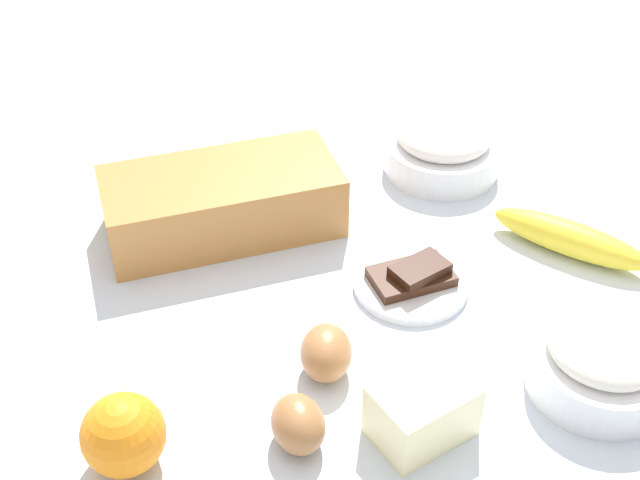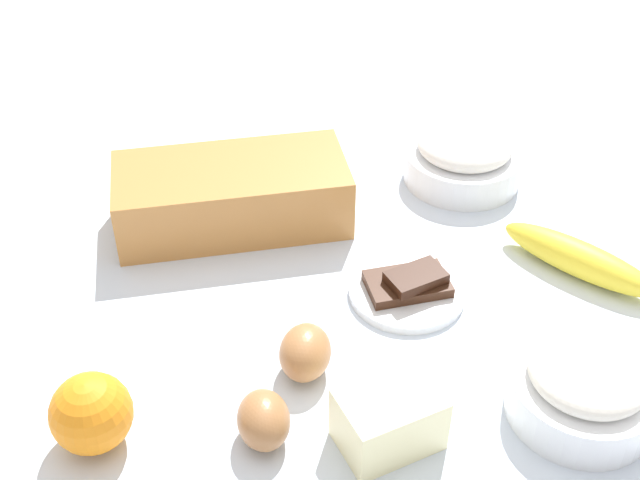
{
  "view_description": "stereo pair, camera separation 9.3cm",
  "coord_description": "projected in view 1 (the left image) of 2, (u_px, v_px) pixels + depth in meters",
  "views": [
    {
      "loc": [
        -0.17,
        -0.71,
        0.61
      ],
      "look_at": [
        0.0,
        0.0,
        0.04
      ],
      "focal_mm": 46.03,
      "sensor_mm": 36.0,
      "label": 1
    },
    {
      "loc": [
        -0.08,
        -0.73,
        0.61
      ],
      "look_at": [
        0.0,
        0.0,
        0.04
      ],
      "focal_mm": 46.03,
      "sensor_mm": 36.0,
      "label": 2
    }
  ],
  "objects": [
    {
      "name": "banana",
      "position": [
        570.0,
        238.0,
        0.97
      ],
      "size": [
        0.16,
        0.17,
        0.04
      ],
      "primitive_type": "ellipsoid",
      "rotation": [
        0.0,
        0.0,
        5.47
      ],
      "color": "yellow",
      "rests_on": "ground_plane"
    },
    {
      "name": "ground_plane",
      "position": [
        320.0,
        273.0,
        0.96
      ],
      "size": [
        2.4,
        2.4,
        0.02
      ],
      "primitive_type": "cube",
      "color": "silver"
    },
    {
      "name": "loaf_pan",
      "position": [
        222.0,
        200.0,
        0.99
      ],
      "size": [
        0.29,
        0.15,
        0.08
      ],
      "rotation": [
        0.0,
        0.0,
        0.08
      ],
      "color": "#B77A3D",
      "rests_on": "ground_plane"
    },
    {
      "name": "egg_beside_bowl",
      "position": [
        326.0,
        353.0,
        0.81
      ],
      "size": [
        0.07,
        0.08,
        0.05
      ],
      "primitive_type": "ellipsoid",
      "rotation": [
        0.0,
        1.57,
        4.45
      ],
      "color": "#A97245",
      "rests_on": "ground_plane"
    },
    {
      "name": "egg_near_butter",
      "position": [
        298.0,
        424.0,
        0.74
      ],
      "size": [
        0.05,
        0.07,
        0.05
      ],
      "primitive_type": "ellipsoid",
      "rotation": [
        0.0,
        1.57,
        1.65
      ],
      "color": "#A16C41",
      "rests_on": "ground_plane"
    },
    {
      "name": "butter_block",
      "position": [
        422.0,
        411.0,
        0.75
      ],
      "size": [
        0.11,
        0.09,
        0.06
      ],
      "primitive_type": "cube",
      "rotation": [
        0.0,
        0.0,
        0.34
      ],
      "color": "#F4EDB2",
      "rests_on": "ground_plane"
    },
    {
      "name": "orange_fruit",
      "position": [
        123.0,
        435.0,
        0.72
      ],
      "size": [
        0.08,
        0.08,
        0.08
      ],
      "primitive_type": "sphere",
      "color": "orange",
      "rests_on": "ground_plane"
    },
    {
      "name": "sugar_bowl",
      "position": [
        442.0,
        148.0,
        1.1
      ],
      "size": [
        0.15,
        0.15,
        0.08
      ],
      "color": "white",
      "rests_on": "ground_plane"
    },
    {
      "name": "chocolate_plate",
      "position": [
        412.0,
        280.0,
        0.92
      ],
      "size": [
        0.13,
        0.13,
        0.03
      ],
      "color": "white",
      "rests_on": "ground_plane"
    },
    {
      "name": "flour_bowl",
      "position": [
        602.0,
        361.0,
        0.79
      ],
      "size": [
        0.14,
        0.14,
        0.07
      ],
      "color": "white",
      "rests_on": "ground_plane"
    }
  ]
}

